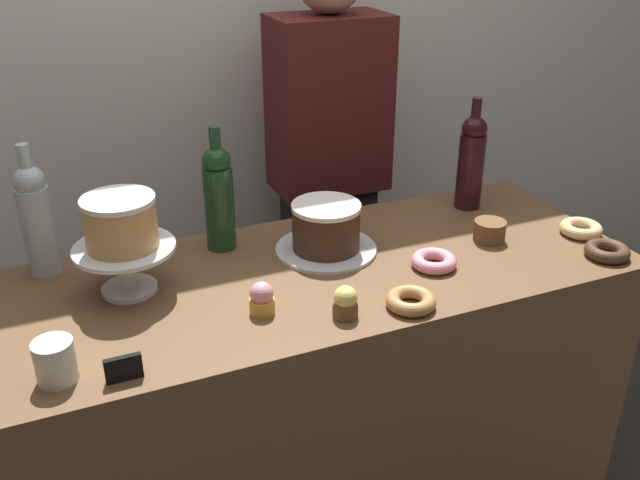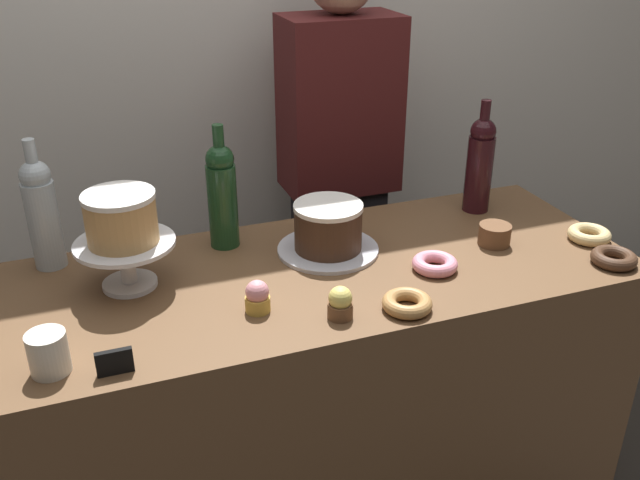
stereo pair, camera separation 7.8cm
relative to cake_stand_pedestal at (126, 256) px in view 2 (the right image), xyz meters
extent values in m
cube|color=silver|center=(0.45, 0.81, 0.33)|extent=(6.00, 0.05, 2.60)
cube|color=brown|center=(0.45, -0.08, -0.53)|extent=(1.57, 0.62, 0.89)
cylinder|color=silver|center=(0.00, 0.00, -0.07)|extent=(0.13, 0.13, 0.01)
cylinder|color=silver|center=(0.00, 0.00, -0.02)|extent=(0.04, 0.04, 0.09)
cylinder|color=silver|center=(0.00, 0.00, 0.03)|extent=(0.23, 0.23, 0.01)
cylinder|color=tan|center=(0.00, 0.00, 0.09)|extent=(0.16, 0.16, 0.11)
cylinder|color=white|center=(0.00, 0.00, 0.15)|extent=(0.16, 0.16, 0.01)
cylinder|color=silver|center=(0.50, 0.01, -0.07)|extent=(0.26, 0.26, 0.01)
cylinder|color=#3D2619|center=(0.50, 0.01, -0.02)|extent=(0.17, 0.17, 0.11)
cylinder|color=white|center=(0.50, 0.01, 0.05)|extent=(0.18, 0.18, 0.01)
cylinder|color=#B2BCC1|center=(-0.17, 0.17, 0.03)|extent=(0.08, 0.08, 0.22)
sphere|color=#B2BCC1|center=(-0.17, 0.17, 0.16)|extent=(0.07, 0.07, 0.07)
cylinder|color=#B2BCC1|center=(-0.17, 0.17, 0.21)|extent=(0.03, 0.03, 0.08)
cylinder|color=black|center=(1.00, 0.11, 0.03)|extent=(0.08, 0.08, 0.22)
sphere|color=black|center=(1.00, 0.11, 0.16)|extent=(0.07, 0.07, 0.07)
cylinder|color=black|center=(1.00, 0.11, 0.21)|extent=(0.03, 0.03, 0.08)
cylinder|color=#193D1E|center=(0.26, 0.14, 0.03)|extent=(0.08, 0.08, 0.22)
sphere|color=#193D1E|center=(0.26, 0.14, 0.16)|extent=(0.07, 0.07, 0.07)
cylinder|color=#193D1E|center=(0.26, 0.14, 0.21)|extent=(0.03, 0.03, 0.08)
cylinder|color=gold|center=(0.25, -0.21, -0.06)|extent=(0.06, 0.06, 0.03)
sphere|color=pink|center=(0.25, -0.21, -0.03)|extent=(0.05, 0.05, 0.05)
cylinder|color=brown|center=(0.41, -0.30, -0.06)|extent=(0.06, 0.06, 0.03)
sphere|color=#EFDB6B|center=(0.41, -0.30, -0.03)|extent=(0.05, 0.05, 0.05)
torus|color=pink|center=(0.71, -0.18, -0.06)|extent=(0.11, 0.11, 0.03)
torus|color=#B27F47|center=(0.56, -0.32, -0.06)|extent=(0.11, 0.11, 0.03)
torus|color=#472D1E|center=(1.14, -0.30, -0.06)|extent=(0.11, 0.11, 0.03)
torus|color=#E0C17F|center=(1.17, -0.17, -0.06)|extent=(0.11, 0.11, 0.03)
cylinder|color=brown|center=(0.92, -0.11, -0.07)|extent=(0.08, 0.08, 0.01)
cylinder|color=brown|center=(0.92, -0.11, -0.06)|extent=(0.08, 0.08, 0.01)
cylinder|color=brown|center=(0.92, -0.11, -0.05)|extent=(0.08, 0.08, 0.01)
cylinder|color=brown|center=(0.92, -0.11, -0.04)|extent=(0.08, 0.08, 0.01)
cylinder|color=brown|center=(0.92, -0.11, -0.03)|extent=(0.08, 0.08, 0.01)
cube|color=black|center=(-0.06, -0.33, -0.05)|extent=(0.07, 0.01, 0.05)
cylinder|color=silver|center=(-0.18, -0.28, -0.04)|extent=(0.08, 0.08, 0.08)
cube|color=black|center=(0.73, 0.51, -0.55)|extent=(0.28, 0.18, 0.85)
cube|color=#4C1919|center=(0.73, 0.51, 0.15)|extent=(0.36, 0.22, 0.55)
camera|label=1|loc=(-0.14, -1.45, 0.74)|focal=38.82mm
camera|label=2|loc=(-0.07, -1.48, 0.74)|focal=38.82mm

